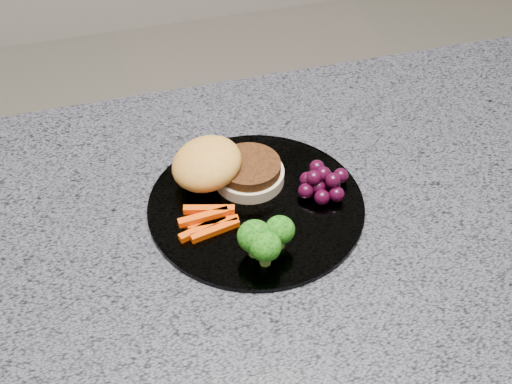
# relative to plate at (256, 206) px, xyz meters

# --- Properties ---
(countertop) EXTENTS (1.20, 0.60, 0.04)m
(countertop) POSITION_rel_plate_xyz_m (-0.04, -0.04, -0.02)
(countertop) COLOR #51515C
(countertop) RESTS_ON island_cabinet
(plate) EXTENTS (0.26, 0.26, 0.01)m
(plate) POSITION_rel_plate_xyz_m (0.00, 0.00, 0.00)
(plate) COLOR white
(plate) RESTS_ON countertop
(burger) EXTENTS (0.14, 0.10, 0.05)m
(burger) POSITION_rel_plate_xyz_m (-0.03, 0.05, 0.02)
(burger) COLOR #C9B28E
(burger) RESTS_ON plate
(carrot_sticks) EXTENTS (0.07, 0.05, 0.02)m
(carrot_sticks) POSITION_rel_plate_xyz_m (-0.06, -0.02, 0.01)
(carrot_sticks) COLOR #E04103
(carrot_sticks) RESTS_ON plate
(broccoli) EXTENTS (0.07, 0.05, 0.05)m
(broccoli) POSITION_rel_plate_xyz_m (-0.01, -0.08, 0.03)
(broccoli) COLOR olive
(broccoli) RESTS_ON plate
(grape_bunch) EXTENTS (0.07, 0.06, 0.03)m
(grape_bunch) POSITION_rel_plate_xyz_m (0.08, 0.00, 0.02)
(grape_bunch) COLOR black
(grape_bunch) RESTS_ON plate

